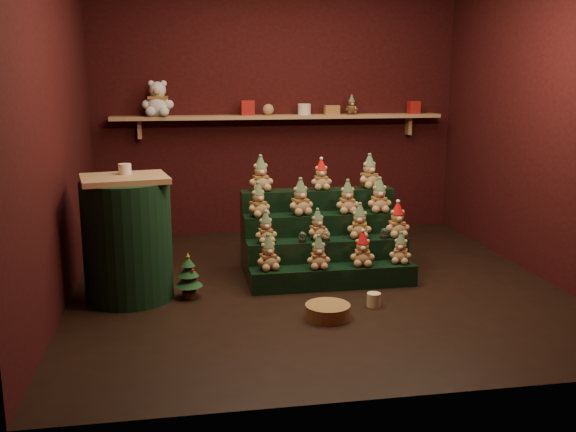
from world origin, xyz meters
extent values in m
plane|color=black|center=(0.00, 0.00, 0.00)|extent=(4.00, 4.00, 0.00)
cube|color=black|center=(0.00, 2.05, 1.40)|extent=(4.00, 0.10, 2.80)
cube|color=black|center=(0.00, -2.05, 1.40)|extent=(4.00, 0.10, 2.80)
cube|color=black|center=(-2.05, 0.00, 1.40)|extent=(0.10, 4.00, 2.80)
cube|color=black|center=(2.05, 0.00, 1.40)|extent=(0.10, 4.00, 2.80)
cube|color=tan|center=(0.00, 1.87, 1.30)|extent=(3.60, 0.26, 0.04)
cube|color=tan|center=(-1.50, 1.94, 1.18)|extent=(0.04, 0.12, 0.20)
cube|color=tan|center=(1.50, 1.94, 1.18)|extent=(0.04, 0.12, 0.20)
cube|color=black|center=(0.13, -0.10, 0.09)|extent=(1.40, 0.22, 0.18)
cube|color=black|center=(0.13, 0.12, 0.18)|extent=(1.40, 0.22, 0.36)
cube|color=black|center=(0.13, 0.34, 0.27)|extent=(1.40, 0.22, 0.54)
cube|color=black|center=(0.13, 0.56, 0.36)|extent=(1.40, 0.22, 0.72)
cylinder|color=black|center=(-0.10, 0.06, 0.37)|extent=(0.06, 0.06, 0.03)
sphere|color=silver|center=(-0.10, 0.06, 0.42)|extent=(0.07, 0.07, 0.07)
cylinder|color=black|center=(0.11, 0.06, 0.37)|extent=(0.06, 0.06, 0.03)
sphere|color=silver|center=(0.11, 0.06, 0.42)|extent=(0.07, 0.07, 0.07)
cylinder|color=black|center=(0.62, 0.06, 0.37)|extent=(0.07, 0.07, 0.03)
sphere|color=silver|center=(0.62, 0.06, 0.42)|extent=(0.07, 0.07, 0.07)
cube|color=tan|center=(-1.52, -0.08, 0.96)|extent=(0.73, 0.64, 0.04)
cylinder|color=black|center=(-1.52, -0.08, 0.47)|extent=(0.68, 0.68, 0.94)
cylinder|color=beige|center=(-1.52, 0.02, 1.02)|extent=(0.10, 0.10, 0.08)
cylinder|color=#402917|center=(-1.06, -0.16, 0.03)|extent=(0.11, 0.11, 0.05)
cone|color=#14381B|center=(-1.06, -0.16, 0.15)|extent=(0.22, 0.22, 0.11)
cone|color=#14381B|center=(-1.06, -0.16, 0.23)|extent=(0.16, 0.16, 0.10)
cone|color=#14381B|center=(-1.06, -0.16, 0.30)|extent=(0.11, 0.11, 0.08)
cone|color=yellow|center=(-1.06, -0.16, 0.36)|extent=(0.03, 0.03, 0.03)
cylinder|color=beige|center=(-0.09, -0.62, 0.04)|extent=(0.09, 0.09, 0.09)
cylinder|color=beige|center=(0.33, -0.60, 0.05)|extent=(0.11, 0.11, 0.11)
cylinder|color=olive|center=(-0.07, -0.78, 0.05)|extent=(0.44, 0.44, 0.10)
cube|color=red|center=(-0.35, 1.85, 1.40)|extent=(0.14, 0.14, 0.16)
cylinder|color=beige|center=(0.27, 1.85, 1.38)|extent=(0.14, 0.14, 0.12)
cube|color=red|center=(1.52, 1.85, 1.39)|extent=(0.12, 0.12, 0.14)
sphere|color=tan|center=(-0.13, 1.85, 1.38)|extent=(0.12, 0.12, 0.12)
cube|color=#C54B1B|center=(0.58, 1.85, 1.37)|extent=(0.16, 0.10, 0.10)
camera|label=1|loc=(-1.11, -5.08, 1.73)|focal=40.00mm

